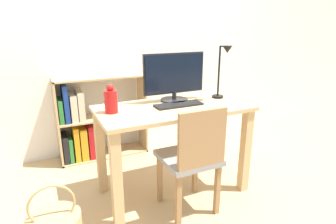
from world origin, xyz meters
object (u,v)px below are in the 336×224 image
monitor (174,76)px  keyboard (179,105)px  desk_lamp (223,67)px  bookshelf (87,125)px  vase (111,101)px  chair (192,156)px

monitor → keyboard: (-0.03, -0.15, -0.20)m
desk_lamp → bookshelf: (-1.02, 0.91, -0.66)m
keyboard → bookshelf: bearing=122.1°
vase → desk_lamp: (0.96, -0.01, 0.19)m
desk_lamp → bookshelf: bearing=138.4°
chair → keyboard: bearing=80.3°
monitor → keyboard: monitor is taller
keyboard → desk_lamp: size_ratio=0.85×
vase → bookshelf: vase is taller
keyboard → chair: chair is taller
keyboard → vase: size_ratio=1.84×
vase → chair: vase is taller
monitor → bookshelf: 1.16m
vase → chair: size_ratio=0.25×
vase → bookshelf: size_ratio=0.23×
chair → monitor: bearing=79.0°
vase → chair: bearing=-37.7°
monitor → desk_lamp: (0.40, -0.12, 0.07)m
keyboard → vase: 0.54m
monitor → chair: monitor is taller
keyboard → vase: bearing=175.1°
keyboard → chair: (-0.05, -0.32, -0.30)m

